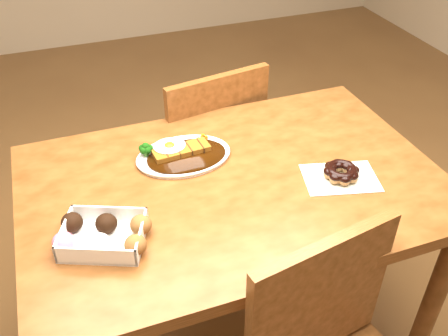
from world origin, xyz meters
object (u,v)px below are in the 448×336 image
object	(u,v)px
table	(233,206)
pon_de_ring	(341,172)
donut_box	(103,234)
chair_far	(204,152)
katsu_curry_plate	(182,154)

from	to	relation	value
table	pon_de_ring	distance (m)	0.33
table	donut_box	world-z (taller)	donut_box
chair_far	pon_de_ring	world-z (taller)	chair_far
table	pon_de_ring	world-z (taller)	pon_de_ring
katsu_curry_plate	donut_box	distance (m)	0.40
chair_far	donut_box	world-z (taller)	chair_far
chair_far	donut_box	size ratio (longest dim) A/B	3.59
chair_far	donut_box	distance (m)	0.86
katsu_curry_plate	donut_box	world-z (taller)	same
pon_de_ring	chair_far	bearing A→B (deg)	108.65
chair_far	donut_box	bearing A→B (deg)	44.95
pon_de_ring	table	bearing A→B (deg)	161.54
table	chair_far	distance (m)	0.57
katsu_curry_plate	pon_de_ring	size ratio (longest dim) A/B	1.18
table	chair_far	bearing A→B (deg)	81.58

